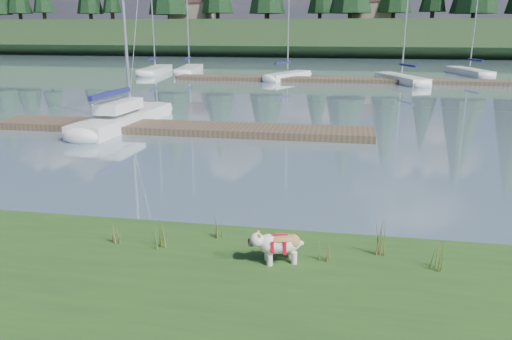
# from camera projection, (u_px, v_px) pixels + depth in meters

# --- Properties ---
(ground) EXTENTS (200.00, 200.00, 0.00)m
(ground) POSITION_uv_depth(u_px,v_px,m) (310.00, 81.00, 40.14)
(ground) COLOR gray
(ground) RESTS_ON ground
(ridge) EXTENTS (200.00, 20.00, 5.00)m
(ridge) POSITION_uv_depth(u_px,v_px,m) (330.00, 38.00, 80.13)
(ridge) COLOR #1E3419
(ridge) RESTS_ON ground
(bulldog) EXTENTS (0.95, 0.58, 0.56)m
(bulldog) POSITION_uv_depth(u_px,v_px,m) (279.00, 243.00, 8.49)
(bulldog) COLOR silver
(bulldog) RESTS_ON bank
(sailboat_main) EXTENTS (2.05, 7.83, 11.26)m
(sailboat_main) POSITION_uv_depth(u_px,v_px,m) (130.00, 114.00, 22.54)
(sailboat_main) COLOR silver
(sailboat_main) RESTS_ON ground
(dock_near) EXTENTS (16.00, 2.00, 0.30)m
(dock_near) POSITION_uv_depth(u_px,v_px,m) (179.00, 128.00, 20.90)
(dock_near) COLOR #4C3D2C
(dock_near) RESTS_ON ground
(dock_far) EXTENTS (26.00, 2.20, 0.30)m
(dock_far) POSITION_uv_depth(u_px,v_px,m) (336.00, 80.00, 39.77)
(dock_far) COLOR #4C3D2C
(dock_far) RESTS_ON ground
(sailboat_bg_0) EXTENTS (2.62, 8.38, 11.92)m
(sailboat_bg_0) POSITION_uv_depth(u_px,v_px,m) (157.00, 69.00, 47.58)
(sailboat_bg_0) COLOR silver
(sailboat_bg_0) RESTS_ON ground
(sailboat_bg_1) EXTENTS (2.80, 8.40, 12.28)m
(sailboat_bg_1) POSITION_uv_depth(u_px,v_px,m) (191.00, 69.00, 48.20)
(sailboat_bg_1) COLOR silver
(sailboat_bg_1) RESTS_ON ground
(sailboat_bg_2) EXTENTS (3.82, 6.38, 9.84)m
(sailboat_bg_2) POSITION_uv_depth(u_px,v_px,m) (291.00, 75.00, 41.90)
(sailboat_bg_2) COLOR silver
(sailboat_bg_2) RESTS_ON ground
(sailboat_bg_3) EXTENTS (4.07, 7.51, 11.06)m
(sailboat_bg_3) POSITION_uv_depth(u_px,v_px,m) (398.00, 78.00, 39.70)
(sailboat_bg_3) COLOR silver
(sailboat_bg_3) RESTS_ON ground
(sailboat_bg_4) EXTENTS (3.15, 7.80, 11.32)m
(sailboat_bg_4) POSITION_uv_depth(u_px,v_px,m) (466.00, 71.00, 45.81)
(sailboat_bg_4) COLOR silver
(sailboat_bg_4) RESTS_ON ground
(weed_0) EXTENTS (0.17, 0.14, 0.59)m
(weed_0) POSITION_uv_depth(u_px,v_px,m) (158.00, 235.00, 9.05)
(weed_0) COLOR #475B23
(weed_0) RESTS_ON bank
(weed_1) EXTENTS (0.17, 0.14, 0.56)m
(weed_1) POSITION_uv_depth(u_px,v_px,m) (219.00, 226.00, 9.51)
(weed_1) COLOR #475B23
(weed_1) RESTS_ON bank
(weed_2) EXTENTS (0.17, 0.14, 0.73)m
(weed_2) POSITION_uv_depth(u_px,v_px,m) (381.00, 239.00, 8.77)
(weed_2) COLOR #475B23
(weed_2) RESTS_ON bank
(weed_3) EXTENTS (0.17, 0.14, 0.46)m
(weed_3) POSITION_uv_depth(u_px,v_px,m) (118.00, 233.00, 9.29)
(weed_3) COLOR #475B23
(weed_3) RESTS_ON bank
(weed_4) EXTENTS (0.17, 0.14, 0.47)m
(weed_4) POSITION_uv_depth(u_px,v_px,m) (324.00, 251.00, 8.55)
(weed_4) COLOR #475B23
(weed_4) RESTS_ON bank
(weed_5) EXTENTS (0.17, 0.14, 0.54)m
(weed_5) POSITION_uv_depth(u_px,v_px,m) (437.00, 257.00, 8.26)
(weed_5) COLOR #475B23
(weed_5) RESTS_ON bank
(mud_lip) EXTENTS (60.00, 0.50, 0.14)m
(mud_lip) POSITION_uv_depth(u_px,v_px,m) (201.00, 238.00, 10.22)
(mud_lip) COLOR #33281C
(mud_lip) RESTS_ON ground
(house_0) EXTENTS (6.30, 5.30, 4.65)m
(house_0) POSITION_uv_depth(u_px,v_px,m) (192.00, 7.00, 79.65)
(house_0) COLOR gray
(house_0) RESTS_ON ridge
(house_1) EXTENTS (6.30, 5.30, 4.65)m
(house_1) POSITION_uv_depth(u_px,v_px,m) (370.00, 6.00, 75.90)
(house_1) COLOR gray
(house_1) RESTS_ON ridge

